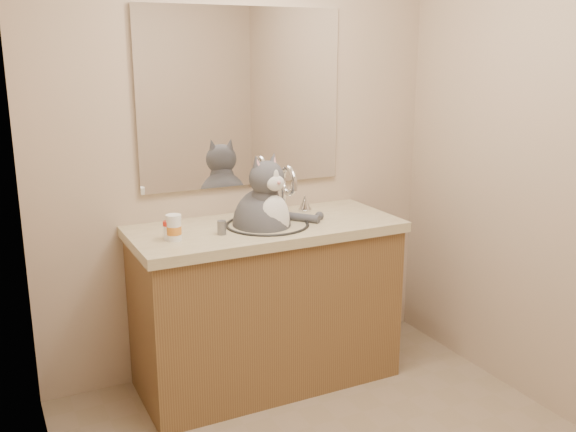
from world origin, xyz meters
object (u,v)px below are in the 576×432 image
object	(u,v)px
pill_bottle_orange	(174,228)
grey_canister	(222,228)
pill_bottle_redcap	(169,230)
cat	(264,221)

from	to	relation	value
pill_bottle_orange	grey_canister	distance (m)	0.23
pill_bottle_redcap	grey_canister	world-z (taller)	pill_bottle_redcap
pill_bottle_redcap	grey_canister	bearing A→B (deg)	-5.84
pill_bottle_orange	grey_canister	xyz separation A→B (m)	(0.23, -0.01, -0.02)
pill_bottle_orange	cat	bearing A→B (deg)	6.12
pill_bottle_redcap	pill_bottle_orange	size ratio (longest dim) A/B	0.73
cat	pill_bottle_orange	distance (m)	0.47
cat	grey_canister	size ratio (longest dim) A/B	8.51
grey_canister	pill_bottle_redcap	bearing A→B (deg)	174.16
cat	pill_bottle_redcap	distance (m)	0.49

